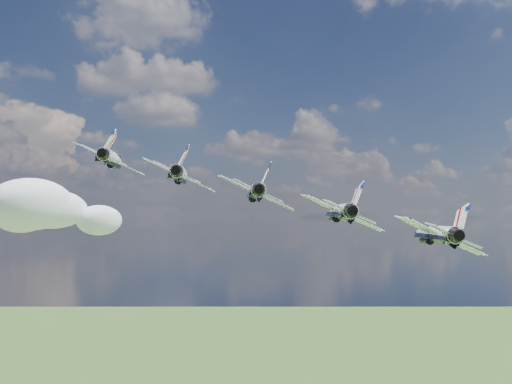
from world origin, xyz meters
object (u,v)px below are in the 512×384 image
object	(u,v)px
jet_1	(181,174)
jet_3	(340,212)
jet_0	(113,159)
jet_2	(256,192)
jet_4	(434,234)

from	to	relation	value
jet_1	jet_3	size ratio (longest dim) A/B	1.00
jet_0	jet_2	size ratio (longest dim) A/B	1.00
jet_0	jet_3	bearing A→B (deg)	-23.57
jet_2	jet_4	distance (m)	23.18
jet_0	jet_1	distance (m)	11.59
jet_2	jet_3	bearing A→B (deg)	-23.57
jet_0	jet_2	xyz separation A→B (m)	(17.27, -14.54, -5.28)
jet_1	jet_4	bearing A→B (deg)	-23.57
jet_0	jet_4	bearing A→B (deg)	-23.57
jet_1	jet_2	xyz separation A→B (m)	(8.63, -7.27, -2.64)
jet_0	jet_3	distance (m)	34.78
jet_3	jet_4	distance (m)	11.59
jet_0	jet_3	world-z (taller)	jet_0
jet_0	jet_1	xyz separation A→B (m)	(8.63, -7.27, -2.64)
jet_3	jet_4	world-z (taller)	jet_3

